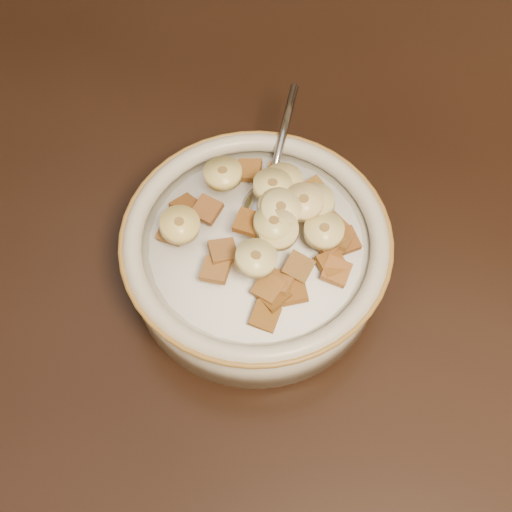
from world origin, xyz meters
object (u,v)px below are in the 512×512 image
(chair, at_px, (361,3))
(spoon, at_px, (265,207))
(table, at_px, (198,298))
(cereal_bowl, at_px, (256,259))

(chair, relative_size, spoon, 18.33)
(table, bearing_deg, chair, 93.07)
(table, height_order, spoon, spoon)
(chair, height_order, spoon, chair)
(cereal_bowl, bearing_deg, table, -145.47)
(table, distance_m, spoon, 0.10)
(chair, bearing_deg, cereal_bowl, -74.04)
(table, distance_m, cereal_bowl, 0.07)
(chair, distance_m, spoon, 0.76)
(table, bearing_deg, spoon, 59.06)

